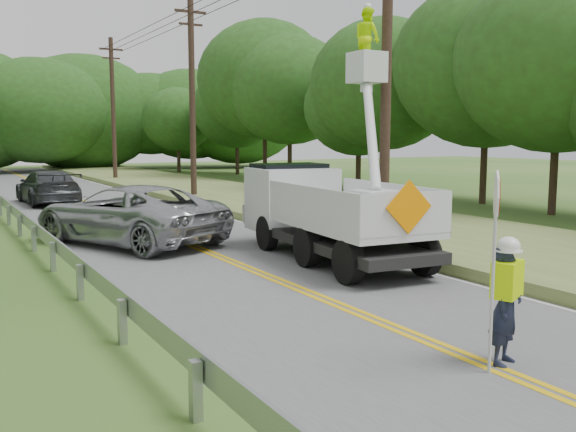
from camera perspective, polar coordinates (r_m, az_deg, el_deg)
ground at (r=8.93m, az=20.37°, el=-13.89°), size 140.00×140.00×0.00m
road at (r=20.54m, az=-11.30°, el=-1.68°), size 7.20×96.00×0.03m
guardrail at (r=20.45m, az=-22.89°, el=-0.62°), size 0.18×48.00×0.77m
utility_poles at (r=25.13m, az=-2.84°, el=12.08°), size 1.60×43.30×10.00m
tall_grass_verge at (r=23.75m, az=5.10°, el=-0.03°), size 7.00×96.00×0.30m
treeline_right at (r=37.34m, az=6.53°, el=11.85°), size 10.62×55.19×11.80m
treeline_horizon at (r=61.94m, az=-24.89°, el=8.77°), size 55.80×14.60×11.34m
flagger at (r=9.08m, az=19.40°, el=-6.96°), size 1.03×0.68×2.71m
bucket_truck at (r=16.81m, az=2.89°, el=1.72°), size 3.82×7.01×6.69m
suv_silver at (r=18.92m, az=-14.46°, el=0.17°), size 5.20×6.92×1.75m
suv_darkgrey at (r=31.52m, az=-21.23°, el=2.51°), size 2.43×5.55×1.59m
yard_sign at (r=18.26m, az=14.28°, el=-1.08°), size 0.54×0.19×0.80m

